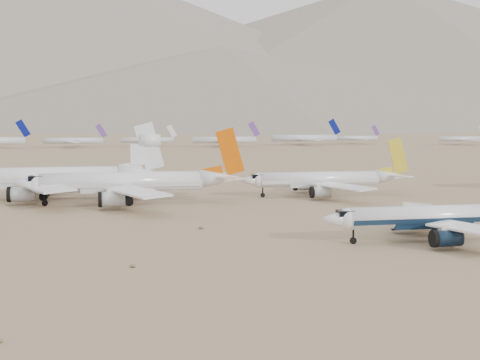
{
  "coord_description": "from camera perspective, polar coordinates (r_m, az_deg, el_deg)",
  "views": [
    {
      "loc": [
        -46.51,
        -110.28,
        22.42
      ],
      "look_at": [
        -18.84,
        35.72,
        7.0
      ],
      "focal_mm": 50.0,
      "sensor_mm": 36.0,
      "label": 1
    }
  ],
  "objects": [
    {
      "name": "ground",
      "position": [
        121.77,
        11.97,
        -4.82
      ],
      "size": [
        7000.0,
        7000.0,
        0.0
      ],
      "primitive_type": "plane",
      "color": "#7B6348",
      "rests_on": "ground"
    },
    {
      "name": "mountain_range",
      "position": [
        1770.14,
        -7.04,
        11.32
      ],
      "size": [
        7354.0,
        3024.0,
        470.0
      ],
      "color": "slate",
      "rests_on": "ground"
    },
    {
      "name": "foothills",
      "position": [
        1339.89,
        14.74,
        7.65
      ],
      "size": [
        4637.5,
        1395.0,
        155.0
      ],
      "color": "slate",
      "rests_on": "ground"
    },
    {
      "name": "row2_orange_tail",
      "position": [
        163.25,
        -9.24,
        -0.22
      ],
      "size": [
        51.63,
        50.51,
        18.42
      ],
      "color": "white",
      "rests_on": "ground"
    },
    {
      "name": "row2_white_trijet",
      "position": [
        176.91,
        -15.9,
        0.27
      ],
      "size": [
        55.38,
        54.13,
        19.62
      ],
      "color": "white",
      "rests_on": "ground"
    },
    {
      "name": "distant_storage_row",
      "position": [
        420.73,
        -7.9,
        3.41
      ],
      "size": [
        522.53,
        57.88,
        15.07
      ],
      "color": "silver",
      "rests_on": "ground"
    },
    {
      "name": "main_airliner",
      "position": [
        121.21,
        17.16,
        -3.02
      ],
      "size": [
        42.53,
        41.54,
        15.01
      ],
      "color": "white",
      "rests_on": "ground"
    },
    {
      "name": "row2_gold_tail",
      "position": [
        177.81,
        7.31,
        0.03
      ],
      "size": [
        43.22,
        42.27,
        15.39
      ],
      "color": "white",
      "rests_on": "ground"
    }
  ]
}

